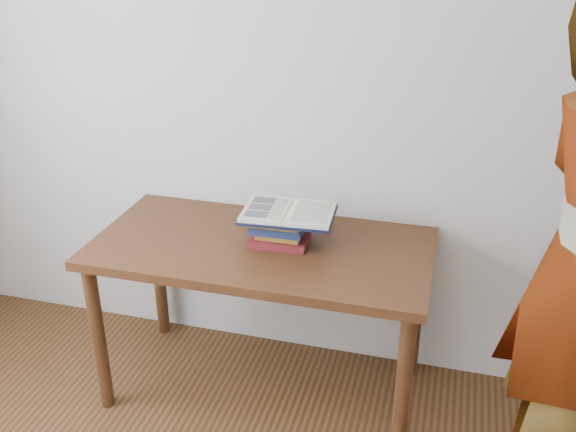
% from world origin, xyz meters
% --- Properties ---
extents(desk, '(1.42, 0.71, 0.76)m').
position_xyz_m(desk, '(-0.01, 1.38, 0.66)').
color(desk, '#492012').
rests_on(desk, ground).
extents(book_stack, '(0.25, 0.19, 0.13)m').
position_xyz_m(book_stack, '(0.06, 1.41, 0.82)').
color(book_stack, maroon).
rests_on(book_stack, desk).
extents(open_book, '(0.39, 0.28, 0.03)m').
position_xyz_m(open_book, '(0.10, 1.42, 0.90)').
color(open_book, black).
rests_on(open_book, book_stack).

